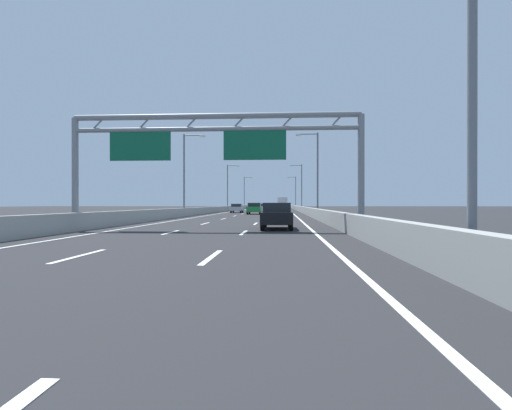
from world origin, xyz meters
TOP-DOWN VIEW (x-y plane):
  - ground_plane at (0.00, 100.00)m, footprint 260.00×260.00m
  - lane_dash_left_1 at (-1.80, 12.50)m, footprint 0.16×3.00m
  - lane_dash_left_2 at (-1.80, 21.50)m, footprint 0.16×3.00m
  - lane_dash_left_3 at (-1.80, 30.50)m, footprint 0.16×3.00m
  - lane_dash_left_4 at (-1.80, 39.50)m, footprint 0.16×3.00m
  - lane_dash_left_5 at (-1.80, 48.50)m, footprint 0.16×3.00m
  - lane_dash_left_6 at (-1.80, 57.50)m, footprint 0.16×3.00m
  - lane_dash_left_7 at (-1.80, 66.50)m, footprint 0.16×3.00m
  - lane_dash_left_8 at (-1.80, 75.50)m, footprint 0.16×3.00m
  - lane_dash_left_9 at (-1.80, 84.50)m, footprint 0.16×3.00m
  - lane_dash_left_10 at (-1.80, 93.50)m, footprint 0.16×3.00m
  - lane_dash_left_11 at (-1.80, 102.50)m, footprint 0.16×3.00m
  - lane_dash_left_12 at (-1.80, 111.50)m, footprint 0.16×3.00m
  - lane_dash_left_13 at (-1.80, 120.50)m, footprint 0.16×3.00m
  - lane_dash_left_14 at (-1.80, 129.50)m, footprint 0.16×3.00m
  - lane_dash_left_15 at (-1.80, 138.50)m, footprint 0.16×3.00m
  - lane_dash_left_16 at (-1.80, 147.50)m, footprint 0.16×3.00m
  - lane_dash_left_17 at (-1.80, 156.50)m, footprint 0.16×3.00m
  - lane_dash_right_1 at (1.80, 12.50)m, footprint 0.16×3.00m
  - lane_dash_right_2 at (1.80, 21.50)m, footprint 0.16×3.00m
  - lane_dash_right_3 at (1.80, 30.50)m, footprint 0.16×3.00m
  - lane_dash_right_4 at (1.80, 39.50)m, footprint 0.16×3.00m
  - lane_dash_right_5 at (1.80, 48.50)m, footprint 0.16×3.00m
  - lane_dash_right_6 at (1.80, 57.50)m, footprint 0.16×3.00m
  - lane_dash_right_7 at (1.80, 66.50)m, footprint 0.16×3.00m
  - lane_dash_right_8 at (1.80, 75.50)m, footprint 0.16×3.00m
  - lane_dash_right_9 at (1.80, 84.50)m, footprint 0.16×3.00m
  - lane_dash_right_10 at (1.80, 93.50)m, footprint 0.16×3.00m
  - lane_dash_right_11 at (1.80, 102.50)m, footprint 0.16×3.00m
  - lane_dash_right_12 at (1.80, 111.50)m, footprint 0.16×3.00m
  - lane_dash_right_13 at (1.80, 120.50)m, footprint 0.16×3.00m
  - lane_dash_right_14 at (1.80, 129.50)m, footprint 0.16×3.00m
  - lane_dash_right_15 at (1.80, 138.50)m, footprint 0.16×3.00m
  - lane_dash_right_16 at (1.80, 147.50)m, footprint 0.16×3.00m
  - lane_dash_right_17 at (1.80, 156.50)m, footprint 0.16×3.00m
  - edge_line_left at (-5.25, 88.00)m, footprint 0.16×176.00m
  - edge_line_right at (5.25, 88.00)m, footprint 0.16×176.00m
  - barrier_left at (-6.90, 110.00)m, footprint 0.45×220.00m
  - barrier_right at (6.90, 110.00)m, footprint 0.45×220.00m
  - sign_gantry at (-0.23, 23.85)m, footprint 16.11×0.36m
  - streetlamp_right_near at (7.47, 10.76)m, footprint 2.58×0.28m
  - streetlamp_left_mid at (-7.47, 48.43)m, footprint 2.58×0.28m
  - streetlamp_right_mid at (7.47, 48.43)m, footprint 2.58×0.28m
  - streetlamp_left_far at (-7.47, 86.09)m, footprint 2.58×0.28m
  - streetlamp_right_far at (7.47, 86.09)m, footprint 2.58×0.28m
  - streetlamp_left_distant at (-7.47, 123.75)m, footprint 2.58×0.28m
  - streetlamp_right_distant at (7.47, 123.75)m, footprint 2.58×0.28m
  - blue_car at (0.11, 136.37)m, footprint 1.72×4.33m
  - white_car at (0.17, 80.51)m, footprint 1.88×4.68m
  - black_car at (3.38, 24.61)m, footprint 1.71×4.10m
  - green_car at (-0.05, 56.63)m, footprint 1.85×4.55m
  - silver_car at (-3.42, 65.30)m, footprint 1.72×4.18m
  - box_truck at (3.77, 102.61)m, footprint 2.35×8.45m

SIDE VIEW (x-z plane):
  - ground_plane at x=0.00m, z-range 0.00..0.00m
  - lane_dash_left_1 at x=-1.80m, z-range 0.00..0.01m
  - lane_dash_left_2 at x=-1.80m, z-range 0.00..0.01m
  - lane_dash_left_3 at x=-1.80m, z-range 0.00..0.01m
  - lane_dash_left_4 at x=-1.80m, z-range 0.00..0.01m
  - lane_dash_left_5 at x=-1.80m, z-range 0.00..0.01m
  - lane_dash_left_6 at x=-1.80m, z-range 0.00..0.01m
  - lane_dash_left_7 at x=-1.80m, z-range 0.00..0.01m
  - lane_dash_left_8 at x=-1.80m, z-range 0.00..0.01m
  - lane_dash_left_9 at x=-1.80m, z-range 0.00..0.01m
  - lane_dash_left_10 at x=-1.80m, z-range 0.00..0.01m
  - lane_dash_left_11 at x=-1.80m, z-range 0.00..0.01m
  - lane_dash_left_12 at x=-1.80m, z-range 0.00..0.01m
  - lane_dash_left_13 at x=-1.80m, z-range 0.00..0.01m
  - lane_dash_left_14 at x=-1.80m, z-range 0.00..0.01m
  - lane_dash_left_15 at x=-1.80m, z-range 0.00..0.01m
  - lane_dash_left_16 at x=-1.80m, z-range 0.00..0.01m
  - lane_dash_left_17 at x=-1.80m, z-range 0.00..0.01m
  - lane_dash_right_1 at x=1.80m, z-range 0.00..0.01m
  - lane_dash_right_2 at x=1.80m, z-range 0.00..0.01m
  - lane_dash_right_3 at x=1.80m, z-range 0.00..0.01m
  - lane_dash_right_4 at x=1.80m, z-range 0.00..0.01m
  - lane_dash_right_5 at x=1.80m, z-range 0.00..0.01m
  - lane_dash_right_6 at x=1.80m, z-range 0.00..0.01m
  - lane_dash_right_7 at x=1.80m, z-range 0.00..0.01m
  - lane_dash_right_8 at x=1.80m, z-range 0.00..0.01m
  - lane_dash_right_9 at x=1.80m, z-range 0.00..0.01m
  - lane_dash_right_10 at x=1.80m, z-range 0.00..0.01m
  - lane_dash_right_11 at x=1.80m, z-range 0.00..0.01m
  - lane_dash_right_12 at x=1.80m, z-range 0.00..0.01m
  - lane_dash_right_13 at x=1.80m, z-range 0.00..0.01m
  - lane_dash_right_14 at x=1.80m, z-range 0.00..0.01m
  - lane_dash_right_15 at x=1.80m, z-range 0.00..0.01m
  - lane_dash_right_16 at x=1.80m, z-range 0.00..0.01m
  - lane_dash_right_17 at x=1.80m, z-range 0.00..0.01m
  - edge_line_left at x=-5.25m, z-range 0.00..0.01m
  - edge_line_right at x=5.25m, z-range 0.00..0.01m
  - barrier_left at x=-6.90m, z-range 0.00..0.95m
  - barrier_right at x=6.90m, z-range 0.00..0.95m
  - silver_car at x=-3.42m, z-range 0.03..1.43m
  - black_car at x=3.38m, z-range 0.01..1.48m
  - white_car at x=0.17m, z-range 0.03..1.48m
  - blue_car at x=0.11m, z-range 0.02..1.52m
  - green_car at x=-0.05m, z-range 0.01..1.55m
  - box_truck at x=3.77m, z-range 0.16..3.12m
  - sign_gantry at x=-0.23m, z-range 1.63..7.99m
  - streetlamp_right_near at x=7.47m, z-range 0.65..10.15m
  - streetlamp_left_mid at x=-7.47m, z-range 0.65..10.15m
  - streetlamp_right_mid at x=7.47m, z-range 0.65..10.15m
  - streetlamp_left_far at x=-7.47m, z-range 0.65..10.15m
  - streetlamp_right_far at x=7.47m, z-range 0.65..10.15m
  - streetlamp_left_distant at x=-7.47m, z-range 0.65..10.15m
  - streetlamp_right_distant at x=7.47m, z-range 0.65..10.15m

